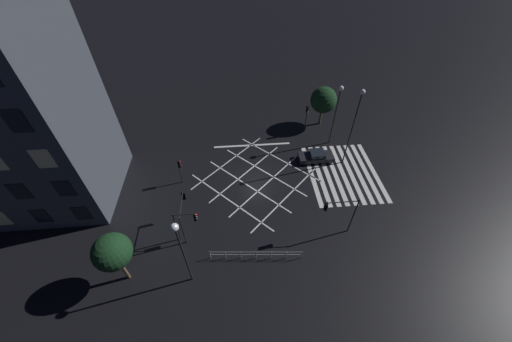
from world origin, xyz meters
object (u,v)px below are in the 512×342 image
at_px(street_tree_near, 112,252).
at_px(street_lamp_west, 356,115).
at_px(traffic_light_sw_cross, 339,210).
at_px(street_lamp_far, 179,241).
at_px(traffic_light_median_north, 180,167).
at_px(traffic_light_nw_cross, 187,220).
at_px(waiting_car, 316,156).
at_px(street_lamp_east, 338,104).
at_px(street_tree_far, 323,100).
at_px(traffic_light_se_main, 307,114).
at_px(traffic_light_nw_main, 183,209).

bearing_deg(street_tree_near, street_lamp_west, -60.77).
distance_m(traffic_light_sw_cross, street_tree_near, 18.29).
bearing_deg(street_lamp_far, traffic_light_median_north, 9.01).
distance_m(traffic_light_sw_cross, traffic_light_nw_cross, 13.14).
xyz_separation_m(traffic_light_median_north, street_lamp_far, (-11.25, -1.78, 3.49)).
height_order(traffic_light_median_north, street_lamp_west, street_lamp_west).
relative_size(street_lamp_far, waiting_car, 1.89).
distance_m(traffic_light_median_north, street_lamp_east, 18.98).
bearing_deg(street_tree_far, traffic_light_nw_cross, 136.32).
bearing_deg(traffic_light_nw_cross, street_lamp_east, 37.79).
relative_size(traffic_light_se_main, street_lamp_east, 0.51).
bearing_deg(street_tree_near, street_lamp_far, -96.60).
height_order(traffic_light_median_north, waiting_car, traffic_light_median_north).
bearing_deg(street_lamp_east, street_tree_far, 2.78).
relative_size(traffic_light_nw_cross, street_lamp_far, 0.49).
height_order(traffic_light_median_north, traffic_light_sw_cross, traffic_light_sw_cross).
bearing_deg(street_tree_far, street_lamp_west, -174.11).
height_order(traffic_light_nw_main, street_lamp_west, street_lamp_west).
relative_size(traffic_light_median_north, street_lamp_far, 0.42).
bearing_deg(traffic_light_sw_cross, waiting_car, -94.69).
bearing_deg(street_tree_near, traffic_light_sw_cross, -80.94).
bearing_deg(traffic_light_nw_main, traffic_light_sw_cross, -97.39).
distance_m(street_lamp_far, street_tree_far, 26.35).
distance_m(traffic_light_se_main, street_lamp_east, 4.62).
xyz_separation_m(street_lamp_far, street_tree_far, (20.91, -15.89, -2.16)).
relative_size(traffic_light_nw_cross, street_lamp_east, 0.48).
distance_m(traffic_light_median_north, traffic_light_se_main, 17.16).
height_order(traffic_light_nw_cross, street_lamp_far, street_lamp_far).
relative_size(street_lamp_east, street_tree_far, 1.47).
height_order(traffic_light_nw_cross, traffic_light_se_main, traffic_light_se_main).
height_order(traffic_light_se_main, street_tree_far, street_tree_far).
height_order(traffic_light_sw_cross, street_tree_far, street_tree_far).
xyz_separation_m(traffic_light_sw_cross, traffic_light_nw_main, (1.76, 13.60, -0.61)).
distance_m(street_lamp_east, street_tree_near, 26.76).
relative_size(traffic_light_sw_cross, traffic_light_se_main, 1.15).
xyz_separation_m(traffic_light_se_main, waiting_car, (-5.60, -0.20, -2.27)).
distance_m(traffic_light_se_main, street_tree_far, 3.13).
height_order(street_lamp_east, street_tree_near, street_lamp_east).
distance_m(traffic_light_sw_cross, traffic_light_nw_main, 13.72).
relative_size(street_lamp_east, street_lamp_west, 0.83).
distance_m(traffic_light_sw_cross, street_lamp_east, 13.78).
xyz_separation_m(traffic_light_sw_cross, street_tree_far, (17.42, -3.09, 0.27)).
distance_m(street_lamp_far, waiting_car, 19.93).
relative_size(traffic_light_median_north, street_lamp_east, 0.41).
bearing_deg(street_tree_far, street_tree_near, 133.85).
bearing_deg(street_lamp_east, street_lamp_west, -170.64).
bearing_deg(street_tree_near, traffic_light_median_north, -18.06).
height_order(street_tree_near, waiting_car, street_tree_near).
relative_size(traffic_light_nw_main, waiting_car, 0.91).
relative_size(traffic_light_sw_cross, street_tree_far, 0.85).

